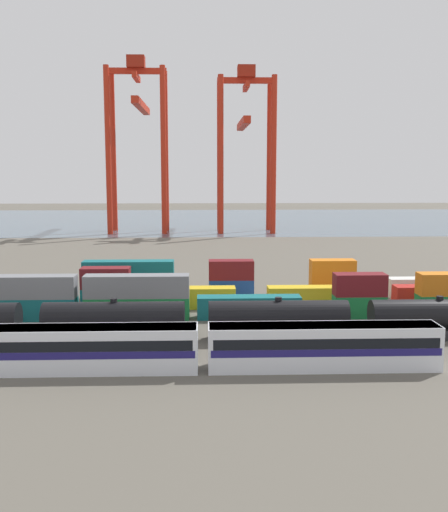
{
  "coord_description": "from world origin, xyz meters",
  "views": [
    {
      "loc": [
        -6.93,
        -68.72,
        17.09
      ],
      "look_at": [
        -3.74,
        21.24,
        4.19
      ],
      "focal_mm": 41.71,
      "sensor_mm": 36.0,
      "label": 1
    }
  ],
  "objects": [
    {
      "name": "shipping_container_1",
      "position": [
        -27.66,
        -0.87,
        3.9
      ],
      "size": [
        12.1,
        2.44,
        2.6
      ],
      "primitive_type": "cube",
      "color": "slate",
      "rests_on": "shipping_container_0"
    },
    {
      "name": "harbour_water",
      "position": [
        0.0,
        139.89,
        0.0
      ],
      "size": [
        400.0,
        110.0,
        0.01
      ],
      "primitive_type": "cube",
      "color": "#475B6B",
      "rests_on": "ground_plane"
    },
    {
      "name": "shipping_container_2",
      "position": [
        -14.63,
        -0.87,
        1.3
      ],
      "size": [
        12.1,
        2.44,
        2.6
      ],
      "primitive_type": "cube",
      "color": "#197538",
      "rests_on": "ground_plane"
    },
    {
      "name": "shipping_container_21",
      "position": [
        10.62,
        10.2,
        3.9
      ],
      "size": [
        6.04,
        2.44,
        2.6
      ],
      "primitive_type": "cube",
      "color": "orange",
      "rests_on": "shipping_container_20"
    },
    {
      "name": "shipping_container_9",
      "position": [
        -32.29,
        4.66,
        1.3
      ],
      "size": [
        6.04,
        2.44,
        2.6
      ],
      "primitive_type": "cube",
      "color": "#146066",
      "rests_on": "ground_plane"
    },
    {
      "name": "shipping_container_19",
      "position": [
        -3.16,
        10.2,
        3.9
      ],
      "size": [
        6.04,
        2.44,
        2.6
      ],
      "primitive_type": "cube",
      "color": "maroon",
      "rests_on": "shipping_container_18"
    },
    {
      "name": "shipping_container_6",
      "position": [
        11.42,
        -0.87,
        3.9
      ],
      "size": [
        6.04,
        2.44,
        2.6
      ],
      "primitive_type": "cube",
      "color": "maroon",
      "rests_on": "shipping_container_5"
    },
    {
      "name": "shipping_container_14",
      "position": [
        20.43,
        4.66,
        1.3
      ],
      "size": [
        6.04,
        2.44,
        2.6
      ],
      "primitive_type": "cube",
      "color": "#AD211C",
      "rests_on": "ground_plane"
    },
    {
      "name": "shipping_container_12",
      "position": [
        -5.93,
        4.66,
        1.3
      ],
      "size": [
        6.04,
        2.44,
        2.6
      ],
      "primitive_type": "cube",
      "color": "gold",
      "rests_on": "ground_plane"
    },
    {
      "name": "shipping_container_18",
      "position": [
        -3.16,
        10.2,
        1.3
      ],
      "size": [
        6.04,
        2.44,
        2.6
      ],
      "primitive_type": "cube",
      "color": "#1C4299",
      "rests_on": "ground_plane"
    },
    {
      "name": "shipping_container_17",
      "position": [
        -16.94,
        10.2,
        3.9
      ],
      "size": [
        12.1,
        2.44,
        2.6
      ],
      "primitive_type": "cube",
      "color": "#146066",
      "rests_on": "shipping_container_16"
    },
    {
      "name": "shipping_container_4",
      "position": [
        -1.61,
        -0.87,
        1.3
      ],
      "size": [
        12.1,
        2.44,
        2.6
      ],
      "primitive_type": "cube",
      "color": "#146066",
      "rests_on": "ground_plane"
    },
    {
      "name": "shipping_container_20",
      "position": [
        10.62,
        10.2,
        1.3
      ],
      "size": [
        6.04,
        2.44,
        2.6
      ],
      "primitive_type": "cube",
      "color": "orange",
      "rests_on": "ground_plane"
    },
    {
      "name": "ground_plane",
      "position": [
        0.0,
        40.0,
        0.0
      ],
      "size": [
        420.0,
        420.0,
        0.0
      ],
      "primitive_type": "plane",
      "color": "#5B564C"
    },
    {
      "name": "shipping_container_22",
      "position": [
        24.4,
        10.2,
        1.3
      ],
      "size": [
        12.1,
        2.44,
        2.6
      ],
      "primitive_type": "cube",
      "color": "silver",
      "rests_on": "ground_plane"
    },
    {
      "name": "shipping_container_16",
      "position": [
        -16.94,
        10.2,
        1.3
      ],
      "size": [
        12.1,
        2.44,
        2.6
      ],
      "primitive_type": "cube",
      "color": "orange",
      "rests_on": "ground_plane"
    },
    {
      "name": "shipping_container_0",
      "position": [
        -27.66,
        -0.87,
        1.3
      ],
      "size": [
        12.1,
        2.44,
        2.6
      ],
      "primitive_type": "cube",
      "color": "#146066",
      "rests_on": "ground_plane"
    },
    {
      "name": "shipping_container_3",
      "position": [
        -14.63,
        -0.87,
        3.9
      ],
      "size": [
        12.1,
        2.44,
        2.6
      ],
      "primitive_type": "cube",
      "color": "slate",
      "rests_on": "shipping_container_2"
    },
    {
      "name": "shipping_container_5",
      "position": [
        11.42,
        -0.87,
        1.3
      ],
      "size": [
        6.04,
        2.44,
        2.6
      ],
      "primitive_type": "cube",
      "color": "#197538",
      "rests_on": "ground_plane"
    },
    {
      "name": "shipping_container_15",
      "position": [
        -30.73,
        10.2,
        1.3
      ],
      "size": [
        6.04,
        2.44,
        2.6
      ],
      "primitive_type": "cube",
      "color": "slate",
      "rests_on": "ground_plane"
    },
    {
      "name": "shipping_container_13",
      "position": [
        7.25,
        4.66,
        1.3
      ],
      "size": [
        12.1,
        2.44,
        2.6
      ],
      "primitive_type": "cube",
      "color": "gold",
      "rests_on": "ground_plane"
    },
    {
      "name": "shipping_container_10",
      "position": [
        -19.11,
        4.66,
        1.3
      ],
      "size": [
        6.04,
        2.44,
        2.6
      ],
      "primitive_type": "cube",
      "color": "#146066",
      "rests_on": "ground_plane"
    },
    {
      "name": "freight_tank_row",
      "position": [
        0.67,
        -10.04,
        2.1
      ],
      "size": [
        80.57,
        2.96,
        4.42
      ],
      "color": "#232326",
      "rests_on": "ground_plane"
    },
    {
      "name": "passenger_train",
      "position": [
        -6.99,
        -19.05,
        2.14
      ],
      "size": [
        41.04,
        3.14,
        3.9
      ],
      "color": "silver",
      "rests_on": "ground_plane"
    },
    {
      "name": "shipping_container_11",
      "position": [
        -19.11,
        4.66,
        3.9
      ],
      "size": [
        6.04,
        2.44,
        2.6
      ],
      "primitive_type": "cube",
      "color": "maroon",
      "rests_on": "shipping_container_10"
    },
    {
      "name": "gantry_crane_central",
      "position": [
        5.13,
        101.42,
        27.17
      ],
      "size": [
        15.96,
        33.25,
        45.71
      ],
      "color": "red",
      "rests_on": "ground_plane"
    },
    {
      "name": "gantry_crane_west",
      "position": [
        -24.94,
        101.7,
        29.23
      ],
      "size": [
        16.48,
        35.0,
        48.06
      ],
      "color": "red",
      "rests_on": "ground_plane"
    }
  ]
}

